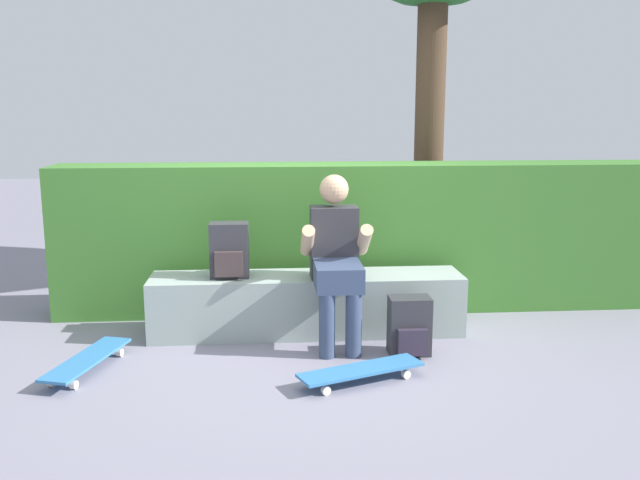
# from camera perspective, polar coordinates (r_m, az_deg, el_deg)

# --- Properties ---
(ground_plane) EXTENTS (24.00, 24.00, 0.00)m
(ground_plane) POSITION_cam_1_polar(r_m,az_deg,el_deg) (4.91, -0.88, -8.78)
(ground_plane) COLOR gray
(bench_main) EXTENTS (2.31, 0.46, 0.44)m
(bench_main) POSITION_cam_1_polar(r_m,az_deg,el_deg) (5.11, -1.09, -5.35)
(bench_main) COLOR #94A49D
(bench_main) RESTS_ON ground
(person_skater) EXTENTS (0.49, 0.62, 1.19)m
(person_skater) POSITION_cam_1_polar(r_m,az_deg,el_deg) (4.81, 1.33, -1.20)
(person_skater) COLOR #333338
(person_skater) RESTS_ON ground
(skateboard_near_person) EXTENTS (0.82, 0.48, 0.09)m
(skateboard_near_person) POSITION_cam_1_polar(r_m,az_deg,el_deg) (4.27, 3.45, -10.83)
(skateboard_near_person) COLOR teal
(skateboard_near_person) RESTS_ON ground
(skateboard_beside_bench) EXTENTS (0.42, 0.82, 0.09)m
(skateboard_beside_bench) POSITION_cam_1_polar(r_m,az_deg,el_deg) (4.67, -18.87, -9.44)
(skateboard_beside_bench) COLOR teal
(skateboard_beside_bench) RESTS_ON ground
(backpack_on_bench) EXTENTS (0.28, 0.23, 0.40)m
(backpack_on_bench) POSITION_cam_1_polar(r_m,az_deg,el_deg) (5.00, -7.58, -0.92)
(backpack_on_bench) COLOR #333338
(backpack_on_bench) RESTS_ON bench_main
(backpack_on_ground) EXTENTS (0.28, 0.23, 0.40)m
(backpack_on_ground) POSITION_cam_1_polar(r_m,az_deg,el_deg) (4.72, 7.49, -7.21)
(backpack_on_ground) COLOR #333338
(backpack_on_ground) RESTS_ON ground
(hedge_row) EXTENTS (4.95, 0.51, 1.21)m
(hedge_row) POSITION_cam_1_polar(r_m,az_deg,el_deg) (5.68, 3.41, 0.28)
(hedge_row) COLOR #3C752C
(hedge_row) RESTS_ON ground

